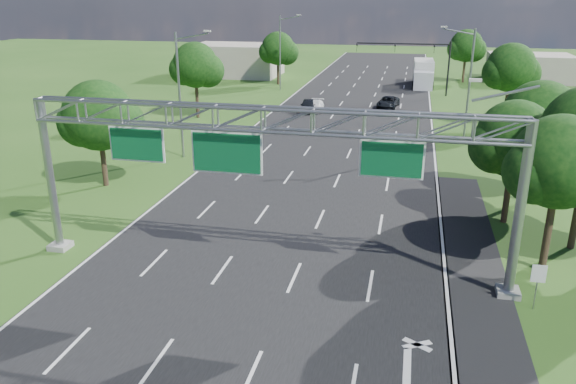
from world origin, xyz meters
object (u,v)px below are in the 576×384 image
(regulatory_sign, at_px, (538,278))
(box_truck, at_px, (423,74))
(traffic_signal, at_px, (422,55))
(sign_gantry, at_px, (265,133))

(regulatory_sign, height_order, box_truck, box_truck)
(traffic_signal, bearing_deg, sign_gantry, -97.68)
(regulatory_sign, distance_m, box_truck, 62.56)
(regulatory_sign, xyz_separation_m, traffic_signal, (-4.92, 54.02, 3.66))
(sign_gantry, distance_m, box_truck, 62.08)
(sign_gantry, distance_m, traffic_signal, 53.51)
(sign_gantry, height_order, box_truck, sign_gantry)
(regulatory_sign, height_order, traffic_signal, traffic_signal)
(sign_gantry, xyz_separation_m, box_truck, (7.67, 61.38, -5.16))
(regulatory_sign, bearing_deg, box_truck, 94.03)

